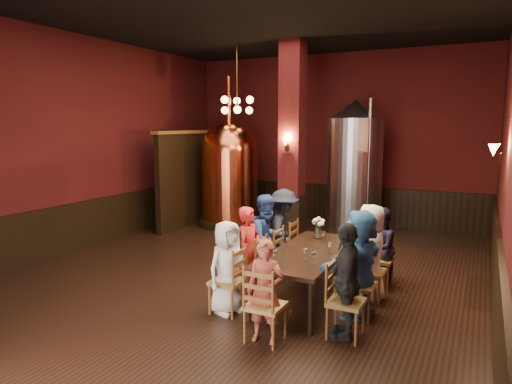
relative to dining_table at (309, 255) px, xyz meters
The scene contains 38 objects.
room 2.22m from the dining_table, 154.04° to the left, with size 10.00×10.02×4.50m.
wainscot_right 2.65m from the dining_table, 15.11° to the left, with size 0.08×9.90×1.00m, color black.
wainscot_back 5.82m from the dining_table, 104.04° to the left, with size 7.90×0.08×1.00m, color black.
wainscot_left 5.42m from the dining_table, behind, with size 0.08×9.90×1.00m, color black.
column 4.19m from the dining_table, 116.15° to the left, with size 0.58×0.58×4.50m, color #49110F.
partition 6.05m from the dining_table, 139.87° to the left, with size 0.22×3.50×2.40m, color black.
pendant_cluster 5.39m from the dining_table, 131.84° to the left, with size 0.90×0.90×1.70m, color #A57226, non-canonical shape.
sconce_wall 3.27m from the dining_table, 30.89° to the left, with size 0.20×0.20×0.36m, color black, non-canonical shape.
sconce_column 3.92m from the dining_table, 118.25° to the left, with size 0.20×0.20×0.36m, color black, non-canonical shape.
dining_table is the anchor object (origin of this frame).
chair_0 1.33m from the dining_table, 130.19° to the right, with size 0.46×0.46×0.92m, color brown, non-canonical shape.
person_0 1.31m from the dining_table, 130.19° to the right, with size 0.65×0.42×1.32m, color white.
chair_1 0.94m from the dining_table, 158.61° to the right, with size 0.46×0.46×0.92m, color brown, non-canonical shape.
person_1 0.91m from the dining_table, 158.61° to the right, with size 0.51×0.34×1.41m, color red.
chair_2 0.94m from the dining_table, 158.96° to the left, with size 0.46×0.46×0.92m, color brown, non-canonical shape.
person_2 0.91m from the dining_table, 158.96° to the left, with size 0.73×0.36×1.50m, color navy.
chair_3 1.33m from the dining_table, 130.54° to the left, with size 0.46×0.46×0.92m, color brown, non-canonical shape.
person_3 1.31m from the dining_table, 130.54° to the left, with size 0.97×0.56×1.51m, color #1D1F2C.
chair_4 1.33m from the dining_table, 49.46° to the right, with size 0.46×0.46×0.92m, color brown, non-canonical shape.
person_4 1.31m from the dining_table, 49.46° to the right, with size 0.86×0.36×1.47m, color black.
chair_5 0.94m from the dining_table, 21.04° to the right, with size 0.46×0.46×0.92m, color brown, non-canonical shape.
person_5 0.91m from the dining_table, 21.04° to the right, with size 1.41×0.45×1.52m, color teal.
chair_6 0.94m from the dining_table, 21.39° to the left, with size 0.46×0.46×0.92m, color brown, non-canonical shape.
person_6 0.91m from the dining_table, 21.39° to the left, with size 0.72×0.47×1.47m, color silver.
chair_7 1.33m from the dining_table, 49.81° to the left, with size 0.46×0.46×0.92m, color brown, non-canonical shape.
person_7 1.31m from the dining_table, 49.81° to the left, with size 0.64×0.31×1.31m, color black.
chair_8 1.57m from the dining_table, 89.82° to the right, with size 0.46×0.46×0.92m, color brown, non-canonical shape.
person_8 1.55m from the dining_table, 89.82° to the right, with size 0.46×0.30×1.27m, color #AB4939.
copper_kettle 5.38m from the dining_table, 132.90° to the left, with size 1.78×1.78×3.84m.
steel_vessel 4.73m from the dining_table, 96.64° to the left, with size 1.57×1.57×3.22m.
rose_vase 0.83m from the dining_table, 99.22° to the left, with size 0.22×0.22×0.37m.
wine_glass_0 0.85m from the dining_table, 105.80° to the right, with size 0.07×0.07×0.17m, color white, non-canonical shape.
wine_glass_1 0.37m from the dining_table, behind, with size 0.07×0.07×0.17m, color white, non-canonical shape.
wine_glass_2 0.52m from the dining_table, 77.12° to the right, with size 0.07×0.07×0.17m, color white, non-canonical shape.
wine_glass_3 0.69m from the dining_table, 65.22° to the right, with size 0.07×0.07×0.17m, color white, non-canonical shape.
wine_glass_4 0.60m from the dining_table, 87.40° to the left, with size 0.07×0.07×0.17m, color white, non-canonical shape.
wine_glass_5 0.82m from the dining_table, 106.22° to the right, with size 0.07×0.07×0.17m, color white, non-canonical shape.
wine_glass_6 0.35m from the dining_table, ahead, with size 0.07×0.07×0.17m, color white, non-canonical shape.
Camera 1 is at (3.68, -7.01, 2.64)m, focal length 32.00 mm.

